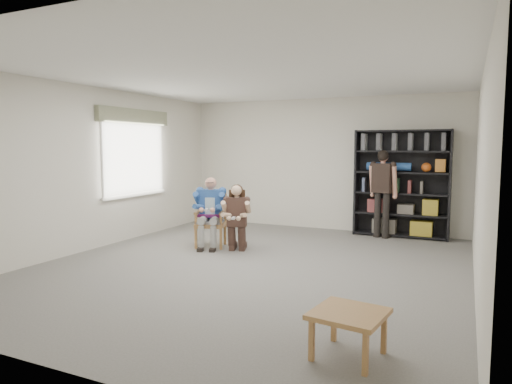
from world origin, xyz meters
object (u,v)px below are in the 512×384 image
at_px(kneeling_woman, 237,218).
at_px(standing_man, 382,194).
at_px(seated_man, 211,212).
at_px(side_table, 348,334).
at_px(armchair, 211,220).
at_px(bookshelf, 401,184).

distance_m(kneeling_woman, standing_man, 3.02).
height_order(seated_man, standing_man, standing_man).
xyz_separation_m(seated_man, side_table, (3.23, -3.21, -0.42)).
relative_size(armchair, kneeling_woman, 0.84).
bearing_deg(standing_man, side_table, -66.83).
bearing_deg(side_table, seated_man, 135.24).
height_order(seated_man, kneeling_woman, seated_man).
distance_m(standing_man, side_table, 5.38).
bearing_deg(kneeling_woman, armchair, 149.42).
xyz_separation_m(armchair, kneeling_woman, (0.58, -0.12, 0.09)).
bearing_deg(bookshelf, seated_man, -141.01).
bearing_deg(side_table, kneeling_woman, 130.68).
bearing_deg(kneeling_woman, side_table, -68.20).
bearing_deg(side_table, armchair, 135.24).
bearing_deg(kneeling_woman, standing_man, 28.65).
distance_m(bookshelf, standing_man, 0.46).
distance_m(armchair, seated_man, 0.14).
distance_m(armchair, bookshelf, 3.81).
bearing_deg(bookshelf, armchair, -141.01).
bearing_deg(standing_man, seated_man, -124.69).
bearing_deg(seated_man, side_table, -63.65).
bearing_deg(armchair, side_table, -63.65).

